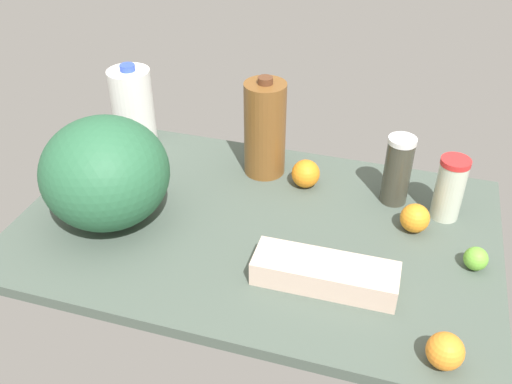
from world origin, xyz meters
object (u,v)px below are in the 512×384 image
milk_jug (133,107)px  tumbler_cup (450,188)px  lime_near_front (476,259)px  orange_beside_bowl (415,218)px  orange_by_jug (306,174)px  shaker_bottle (398,170)px  egg_carton (325,273)px  orange_loose (445,351)px  chocolate_milk_jug (265,129)px  watermelon (105,173)px

milk_jug → tumbler_cup: size_ratio=1.49×
tumbler_cup → lime_near_front: tumbler_cup is taller
orange_beside_bowl → orange_by_jug: 32.36cm
tumbler_cup → shaker_bottle: bearing=-13.2°
milk_jug → egg_carton: bearing=146.6°
shaker_bottle → lime_near_front: shaker_bottle is taller
orange_by_jug → orange_loose: bearing=126.9°
orange_beside_bowl → milk_jug: bearing=-13.0°
shaker_bottle → orange_beside_bowl: 14.22cm
milk_jug → lime_near_front: bearing=163.4°
egg_carton → lime_near_front: bearing=-155.4°
egg_carton → orange_by_jug: (12.67, -36.65, 0.92)cm
egg_carton → orange_beside_bowl: size_ratio=4.38×
orange_beside_bowl → shaker_bottle: bearing=-61.6°
tumbler_cup → orange_by_jug: (37.48, -3.13, -4.69)cm
orange_beside_bowl → lime_near_front: size_ratio=1.32×
milk_jug → orange_loose: bearing=147.6°
shaker_bottle → orange_by_jug: size_ratio=2.44×
egg_carton → shaker_bottle: bearing=-108.0°
chocolate_milk_jug → lime_near_front: chocolate_milk_jug is taller
egg_carton → orange_loose: (-26.03, 14.98, 0.63)cm
milk_jug → orange_beside_bowl: (-86.15, 19.83, -8.36)cm
watermelon → tumbler_cup: watermelon is taller
shaker_bottle → orange_beside_bowl: shaker_bottle is taller
milk_jug → shaker_bottle: (-80.02, 8.47, -2.39)cm
watermelon → tumbler_cup: (-81.70, -25.57, -5.19)cm
chocolate_milk_jug → shaker_bottle: bearing=173.7°
tumbler_cup → watermelon: bearing=17.4°
watermelon → shaker_bottle: size_ratio=1.64×
milk_jug → chocolate_milk_jug: chocolate_milk_jug is taller
milk_jug → tumbler_cup: (-93.34, 11.59, -3.40)cm
orange_loose → orange_by_jug: (38.70, -51.63, 0.29)cm
milk_jug → watermelon: watermelon is taller
egg_carton → orange_by_jug: bearing=-71.5°
orange_by_jug → orange_beside_bowl: bearing=159.4°
milk_jug → watermelon: bearing=107.4°
chocolate_milk_jug → lime_near_front: size_ratio=5.26×
orange_beside_bowl → orange_by_jug: (30.29, -11.37, 0.27)cm
chocolate_milk_jug → orange_beside_bowl: size_ratio=3.98×
milk_jug → orange_loose: 112.35cm
watermelon → orange_beside_bowl: bearing=-166.9°
milk_jug → chocolate_milk_jug: 43.12cm
egg_carton → chocolate_milk_jug: 49.31cm
orange_beside_bowl → orange_loose: (-8.40, 40.26, -0.02)cm
chocolate_milk_jug → orange_by_jug: 16.79cm
egg_carton → orange_beside_bowl: orange_beside_bowl is taller
tumbler_cup → orange_by_jug: tumbler_cup is taller
shaker_bottle → chocolate_milk_jug: bearing=-6.3°
tumbler_cup → shaker_bottle: size_ratio=0.89×
orange_loose → lime_near_front: size_ratio=1.32×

